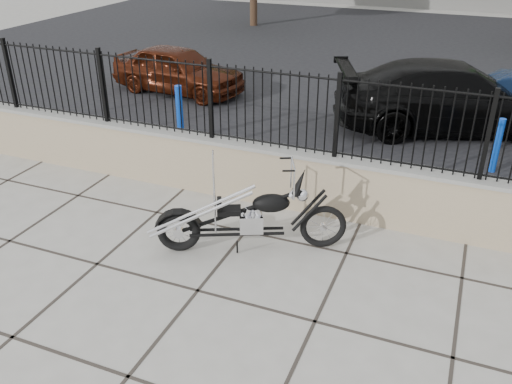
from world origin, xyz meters
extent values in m
plane|color=#99968E|center=(0.00, 0.00, 0.00)|extent=(90.00, 90.00, 0.00)
plane|color=black|center=(0.00, 12.50, 0.00)|extent=(30.00, 30.00, 0.00)
cube|color=gray|center=(0.00, 2.50, 0.48)|extent=(14.00, 0.36, 0.96)
cube|color=black|center=(0.00, 2.50, 1.56)|extent=(14.00, 0.08, 1.20)
imported|color=#3F1609|center=(-4.30, 7.21, 0.59)|extent=(3.63, 1.79, 1.19)
imported|color=black|center=(2.37, 7.03, 0.71)|extent=(5.30, 3.66, 1.42)
cylinder|color=#0A1AA3|center=(-2.62, 4.30, 0.57)|extent=(0.15, 0.15, 1.14)
cylinder|color=#0C56B6|center=(3.29, 5.08, 0.50)|extent=(0.14, 0.14, 1.00)
camera|label=1|loc=(2.69, -4.69, 4.14)|focal=38.00mm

